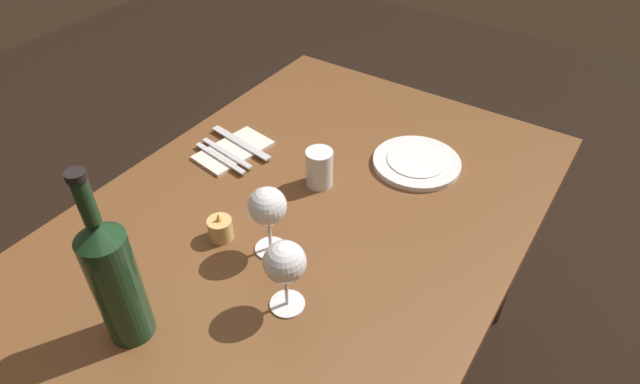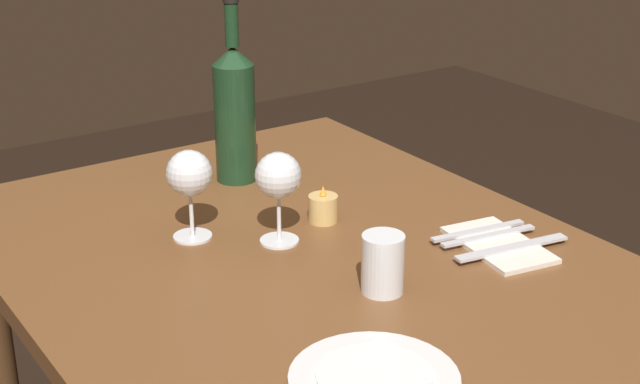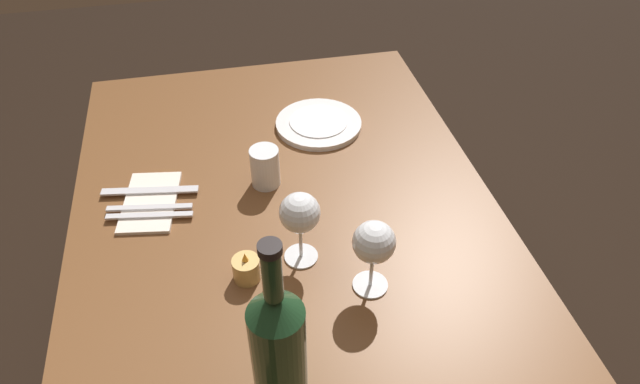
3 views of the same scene
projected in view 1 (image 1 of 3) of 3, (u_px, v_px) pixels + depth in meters
dining_table at (303, 243)px, 1.24m from camera, size 1.30×0.90×0.74m
wine_glass_left at (268, 208)px, 1.03m from camera, size 0.08×0.08×0.16m
wine_glass_right at (285, 264)px, 0.93m from camera, size 0.08×0.08×0.16m
wine_bottle at (114, 278)px, 0.87m from camera, size 0.08×0.08×0.36m
water_tumbler at (319, 170)px, 1.25m from camera, size 0.06×0.06×0.09m
votive_candle at (220, 229)px, 1.12m from camera, size 0.05×0.05×0.07m
dinner_plate at (417, 162)px, 1.32m from camera, size 0.22×0.22×0.02m
folded_napkin at (233, 150)px, 1.37m from camera, size 0.20×0.14×0.01m
fork_inner at (227, 153)px, 1.35m from camera, size 0.04×0.18×0.00m
fork_outer at (220, 158)px, 1.33m from camera, size 0.04×0.18×0.00m
table_knife at (241, 143)px, 1.38m from camera, size 0.05×0.21×0.00m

